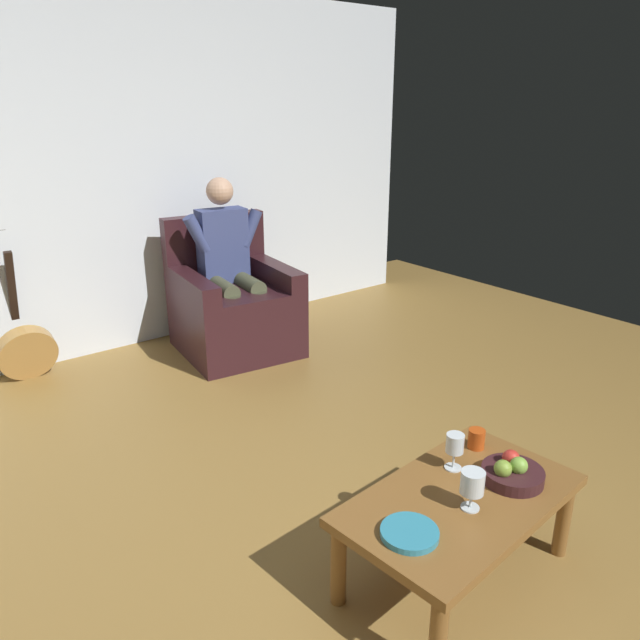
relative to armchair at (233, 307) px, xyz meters
The scene contains 11 objects.
ground_plane 2.76m from the armchair, 71.94° to the left, with size 7.62×7.62×0.00m, color olive.
wall_back 1.42m from the armchair, 35.44° to the right, with size 6.03×0.06×2.59m, color silver.
armchair is the anchor object (origin of this frame).
person_seated 0.35m from the armchair, 97.10° to the right, with size 0.62×0.58×1.28m.
coffee_table 2.67m from the armchair, 78.41° to the left, with size 1.01×0.64×0.38m.
guitar 1.45m from the armchair, 16.28° to the right, with size 0.38×0.35×1.02m.
wine_glass_near 2.52m from the armchair, 80.44° to the left, with size 0.07×0.07×0.16m.
wine_glass_far 2.75m from the armchair, 78.03° to the left, with size 0.09×0.09×0.16m.
fruit_bowl 2.69m from the armchair, 83.62° to the left, with size 0.24×0.24×0.11m.
decorative_dish 2.79m from the armchair, 72.12° to the left, with size 0.20×0.20×0.02m, color teal.
candle_jar 2.44m from the armchair, 84.94° to the left, with size 0.07×0.07×0.09m, color #BA4614.
Camera 1 is at (1.32, 1.22, 1.80)m, focal length 34.10 mm.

